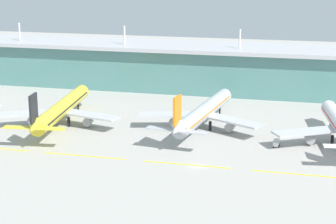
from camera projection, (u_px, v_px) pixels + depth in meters
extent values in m
plane|color=#A8A59E|center=(196.00, 166.00, 176.88)|extent=(600.00, 600.00, 0.00)
cube|color=slate|center=(240.00, 72.00, 274.05)|extent=(280.00, 28.00, 20.09)
cube|color=#B2B2B7|center=(241.00, 49.00, 271.25)|extent=(288.00, 34.00, 1.80)
cylinder|color=silver|center=(19.00, 32.00, 290.98)|extent=(0.90, 0.90, 9.00)
cylinder|color=silver|center=(124.00, 35.00, 277.80)|extent=(0.90, 0.90, 9.00)
cylinder|color=silver|center=(240.00, 39.00, 264.62)|extent=(0.90, 0.90, 9.00)
cylinder|color=yellow|center=(62.00, 108.00, 220.83)|extent=(12.64, 57.34, 5.80)
cone|color=yellow|center=(83.00, 91.00, 250.11)|extent=(5.95, 4.64, 5.51)
cone|color=yellow|center=(34.00, 128.00, 190.28)|extent=(5.69, 7.17, 5.72)
cube|color=black|center=(33.00, 108.00, 189.59)|extent=(1.47, 6.44, 9.50)
cube|color=yellow|center=(18.00, 127.00, 191.48)|extent=(10.31, 4.38, 0.36)
cube|color=yellow|center=(50.00, 128.00, 190.15)|extent=(10.31, 4.38, 0.36)
cube|color=#B7BABF|center=(29.00, 113.00, 218.37)|extent=(24.29, 17.56, 0.70)
cylinder|color=gray|center=(33.00, 119.00, 220.32)|extent=(3.72, 4.85, 3.20)
cube|color=#B7BABF|center=(90.00, 115.00, 215.47)|extent=(24.94, 12.81, 0.70)
cylinder|color=gray|center=(88.00, 121.00, 217.72)|extent=(3.72, 4.85, 3.20)
cylinder|color=black|center=(78.00, 106.00, 242.56)|extent=(0.70, 0.70, 3.60)
cylinder|color=black|center=(53.00, 121.00, 219.54)|extent=(1.10, 1.10, 3.60)
cylinder|color=black|center=(69.00, 122.00, 218.77)|extent=(1.10, 1.10, 3.60)
cube|color=black|center=(62.00, 107.00, 220.73)|extent=(11.99, 51.68, 0.60)
cylinder|color=#ADB2BC|center=(205.00, 111.00, 215.94)|extent=(12.52, 56.23, 5.80)
cone|color=#ADB2BC|center=(226.00, 94.00, 242.98)|extent=(5.95, 4.64, 5.51)
cone|color=#ADB2BC|center=(176.00, 130.00, 187.69)|extent=(5.69, 7.17, 5.72)
cube|color=orange|center=(177.00, 110.00, 186.94)|extent=(1.47, 6.44, 9.50)
cube|color=#ADB2BC|center=(161.00, 129.00, 190.10)|extent=(10.31, 4.38, 0.36)
cube|color=#ADB2BC|center=(193.00, 132.00, 186.28)|extent=(10.31, 4.38, 0.36)
cube|color=#B7BABF|center=(171.00, 114.00, 216.44)|extent=(24.94, 12.80, 0.70)
cylinder|color=gray|center=(175.00, 121.00, 218.04)|extent=(3.72, 4.85, 3.20)
cube|color=#B7BABF|center=(232.00, 121.00, 208.12)|extent=(24.29, 17.56, 0.70)
cylinder|color=gray|center=(230.00, 127.00, 210.55)|extent=(3.72, 4.85, 3.20)
cylinder|color=black|center=(220.00, 110.00, 236.07)|extent=(0.70, 0.70, 3.60)
cylinder|color=black|center=(194.00, 124.00, 215.54)|extent=(1.10, 1.10, 3.60)
cylinder|color=black|center=(210.00, 126.00, 213.32)|extent=(1.10, 1.10, 3.60)
cube|color=orange|center=(205.00, 110.00, 215.83)|extent=(11.88, 50.68, 0.60)
cone|color=white|center=(328.00, 106.00, 223.06)|extent=(6.06, 4.80, 5.51)
cube|color=#B7BABF|center=(307.00, 131.00, 194.80)|extent=(24.10, 18.13, 0.70)
cylinder|color=gray|center=(310.00, 138.00, 196.79)|extent=(3.85, 4.94, 3.20)
cylinder|color=black|center=(330.00, 124.00, 216.47)|extent=(0.70, 0.70, 3.60)
cylinder|color=black|center=(332.00, 140.00, 196.25)|extent=(1.10, 1.10, 3.60)
cube|color=yellow|center=(85.00, 156.00, 186.14)|extent=(28.00, 0.70, 0.04)
cube|color=yellow|center=(187.00, 165.00, 178.13)|extent=(28.00, 0.70, 0.04)
cube|color=yellow|center=(299.00, 174.00, 170.13)|extent=(28.00, 0.70, 0.04)
cube|color=silver|center=(276.00, 143.00, 195.13)|extent=(2.16, 3.76, 1.60)
cube|color=silver|center=(277.00, 140.00, 194.83)|extent=(2.12, 3.41, 0.16)
cylinder|color=black|center=(278.00, 147.00, 193.92)|extent=(0.44, 0.93, 0.90)
cylinder|color=black|center=(273.00, 146.00, 194.46)|extent=(0.44, 0.93, 0.90)
cylinder|color=black|center=(279.00, 145.00, 196.21)|extent=(0.44, 0.93, 0.90)
cylinder|color=black|center=(275.00, 144.00, 196.75)|extent=(0.44, 0.93, 0.90)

